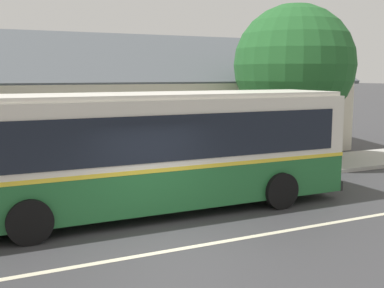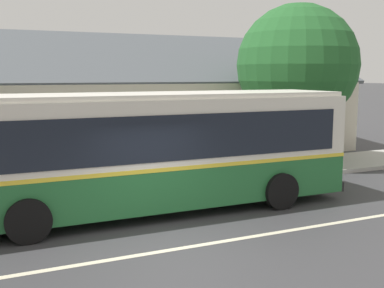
# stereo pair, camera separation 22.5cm
# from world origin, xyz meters

# --- Properties ---
(ground_plane) EXTENTS (300.00, 300.00, 0.00)m
(ground_plane) POSITION_xyz_m (0.00, 0.00, 0.00)
(ground_plane) COLOR #38383A
(sidewalk_far) EXTENTS (60.00, 3.00, 0.15)m
(sidewalk_far) POSITION_xyz_m (0.00, 6.00, 0.07)
(sidewalk_far) COLOR #ADAAA3
(sidewalk_far) RESTS_ON ground
(lane_divider_stripe) EXTENTS (60.00, 0.16, 0.01)m
(lane_divider_stripe) POSITION_xyz_m (0.00, 0.00, 0.00)
(lane_divider_stripe) COLOR beige
(lane_divider_stripe) RESTS_ON ground
(community_building) EXTENTS (26.96, 10.16, 6.58)m
(community_building) POSITION_xyz_m (-0.17, 13.56, 1.78)
(community_building) COLOR beige
(community_building) RESTS_ON ground
(transit_bus) EXTENTS (11.27, 2.84, 3.15)m
(transit_bus) POSITION_xyz_m (0.37, 2.90, 1.69)
(transit_bus) COLOR #236633
(transit_bus) RESTS_ON ground
(street_tree_primary) EXTENTS (4.80, 4.80, 6.40)m
(street_tree_primary) POSITION_xyz_m (8.09, 6.87, 3.86)
(street_tree_primary) COLOR #4C3828
(street_tree_primary) RESTS_ON ground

